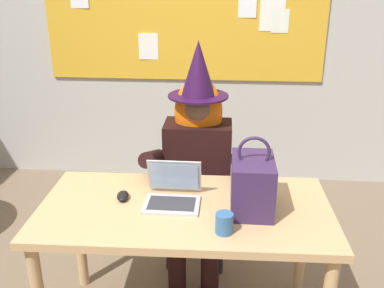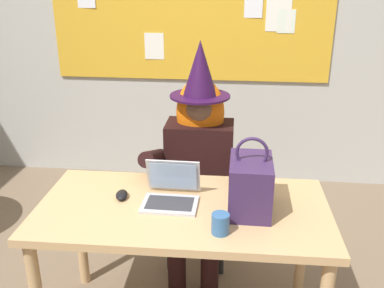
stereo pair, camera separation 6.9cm
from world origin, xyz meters
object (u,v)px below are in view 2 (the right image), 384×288
Objects in this scene: person_costumed at (199,152)px; computer_mouse at (122,195)px; handbag at (250,185)px; desk_main at (183,222)px; laptop at (171,193)px; chair_at_desk at (201,186)px; coffee_mug at (220,224)px.

person_costumed is 0.65m from computer_mouse.
desk_main is at bearing -178.83° from handbag.
handbag is (0.39, -0.04, 0.09)m from laptop.
laptop reaches higher than desk_main.
computer_mouse is (-0.34, -0.67, 0.27)m from chair_at_desk.
handbag reaches higher than computer_mouse.
person_costumed is 0.68m from handbag.
handbag reaches higher than desk_main.
chair_at_desk is at bearing 53.98° from computer_mouse.
laptop is at bearing -8.87° from person_costumed.
chair_at_desk is 0.80m from computer_mouse.
desk_main is at bearing 0.49° from chair_at_desk.
handbag is at bearing -12.76° from computer_mouse.
desk_main is 0.35m from computer_mouse.
computer_mouse is at bearing 152.77° from coffee_mug.
chair_at_desk reaches higher than desk_main.
chair_at_desk is 8.57× the size of computer_mouse.
computer_mouse reaches higher than desk_main.
handbag is (0.30, -0.72, 0.39)m from chair_at_desk.
laptop reaches higher than computer_mouse.
person_costumed reaches higher than chair_at_desk.
laptop is at bearing 134.78° from coffee_mug.
laptop reaches higher than coffee_mug.
person_costumed is 0.56m from laptop.
computer_mouse is at bearing -32.07° from person_costumed.
laptop is 2.92× the size of coffee_mug.
person_costumed is at bearing 88.22° from desk_main.
person_costumed reaches higher than desk_main.
person_costumed is (0.02, 0.60, 0.13)m from desk_main.
laptop is at bearing -9.86° from computer_mouse.
coffee_mug is (0.26, -0.26, 0.00)m from laptop.
person_costumed is (-0.00, -0.12, 0.29)m from chair_at_desk.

